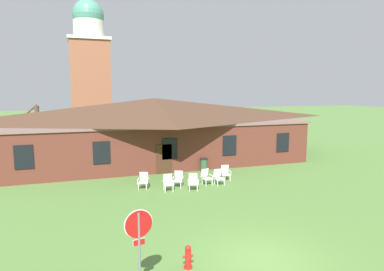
# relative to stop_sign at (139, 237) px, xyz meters

# --- Properties ---
(ground_plane) EXTENTS (200.00, 200.00, 0.00)m
(ground_plane) POSITION_rel_stop_sign_xyz_m (4.34, 0.85, -1.85)
(ground_plane) COLOR #517A38
(brick_building) EXTENTS (24.02, 10.40, 5.21)m
(brick_building) POSITION_rel_stop_sign_xyz_m (4.34, 18.55, 0.80)
(brick_building) COLOR brown
(brick_building) RESTS_ON ground
(dome_tower) EXTENTS (5.18, 5.18, 18.13)m
(dome_tower) POSITION_rel_stop_sign_xyz_m (-0.23, 36.33, 6.39)
(dome_tower) COLOR #93563D
(dome_tower) RESTS_ON ground
(stop_sign) EXTENTS (0.80, 0.18, 2.62)m
(stop_sign) POSITION_rel_stop_sign_xyz_m (0.00, 0.00, 0.00)
(stop_sign) COLOR slate
(stop_sign) RESTS_ON ground
(lawn_chair_by_porch) EXTENTS (0.77, 0.82, 0.96)m
(lawn_chair_by_porch) POSITION_rel_stop_sign_xyz_m (1.94, 10.52, -1.36)
(lawn_chair_by_porch) COLOR white
(lawn_chair_by_porch) RESTS_ON ground
(lawn_chair_near_door) EXTENTS (0.68, 0.71, 0.96)m
(lawn_chair_near_door) POSITION_rel_stop_sign_xyz_m (3.23, 9.63, -1.36)
(lawn_chair_near_door) COLOR white
(lawn_chair_near_door) RESTS_ON ground
(lawn_chair_left_end) EXTENTS (0.82, 0.85, 0.96)m
(lawn_chair_left_end) POSITION_rel_stop_sign_xyz_m (4.02, 10.20, -1.36)
(lawn_chair_left_end) COLOR white
(lawn_chair_left_end) RESTS_ON ground
(lawn_chair_middle) EXTENTS (0.75, 0.80, 0.96)m
(lawn_chair_middle) POSITION_rel_stop_sign_xyz_m (4.68, 9.32, -1.36)
(lawn_chair_middle) COLOR silver
(lawn_chair_middle) RESTS_ON ground
(lawn_chair_right_end) EXTENTS (0.72, 0.76, 0.96)m
(lawn_chair_right_end) POSITION_rel_stop_sign_xyz_m (5.80, 10.12, -1.36)
(lawn_chair_right_end) COLOR white
(lawn_chair_right_end) RESTS_ON ground
(lawn_chair_far_side) EXTENTS (0.66, 0.69, 0.96)m
(lawn_chair_far_side) POSITION_rel_stop_sign_xyz_m (6.53, 9.85, -1.36)
(lawn_chair_far_side) COLOR white
(lawn_chair_far_side) RESTS_ON ground
(lawn_chair_under_eave) EXTENTS (0.71, 0.75, 0.96)m
(lawn_chair_under_eave) POSITION_rel_stop_sign_xyz_m (7.39, 10.73, -1.36)
(lawn_chair_under_eave) COLOR silver
(lawn_chair_under_eave) RESTS_ON ground
(bare_tree_beside_building) EXTENTS (1.81, 2.10, 4.68)m
(bare_tree_beside_building) POSITION_rel_stop_sign_xyz_m (-5.08, 21.48, 0.66)
(bare_tree_beside_building) COLOR brown
(bare_tree_beside_building) RESTS_ON ground
(fire_hydrant) EXTENTS (0.36, 0.28, 0.79)m
(fire_hydrant) POSITION_rel_stop_sign_xyz_m (1.77, 1.15, -1.48)
(fire_hydrant) COLOR red
(fire_hydrant) RESTS_ON ground
(trash_bin) EXTENTS (0.56, 0.56, 0.98)m
(trash_bin) POSITION_rel_stop_sign_xyz_m (6.82, 13.26, -1.36)
(trash_bin) COLOR #335638
(trash_bin) RESTS_ON ground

